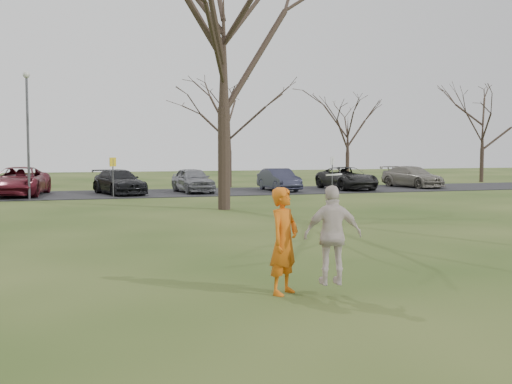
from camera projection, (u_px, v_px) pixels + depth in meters
ground at (325, 296)px, 10.32m from camera, size 120.00×120.00×0.00m
parking_strip at (146, 193)px, 34.16m from camera, size 62.00×6.50×0.04m
player_defender at (284, 241)px, 10.42m from camera, size 0.80×0.76×1.84m
car_2 at (19, 181)px, 32.15m from camera, size 3.23×5.75×1.52m
car_3 at (119, 182)px, 33.29m from camera, size 3.05×4.93×1.33m
car_4 at (193, 180)px, 34.67m from camera, size 2.10×4.29×1.41m
car_5 at (279, 180)px, 36.08m from camera, size 1.59×4.05×1.31m
car_6 at (347, 178)px, 37.35m from camera, size 2.47×5.00×1.37m
car_7 at (413, 177)px, 39.48m from camera, size 2.80×4.95×1.35m
catching_play at (333, 235)px, 10.22m from camera, size 1.04×0.57×1.88m
lamp_post at (27, 119)px, 29.74m from camera, size 0.34×0.34×6.27m
sign_yellow at (113, 170)px, 30.61m from camera, size 0.35×0.35×2.08m
sign_white at (332, 168)px, 34.13m from camera, size 0.35×0.35×2.08m
big_tree at (224, 38)px, 24.72m from camera, size 9.00×9.00×14.00m
small_tree_row at (203, 128)px, 40.00m from camera, size 55.00×5.90×8.50m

